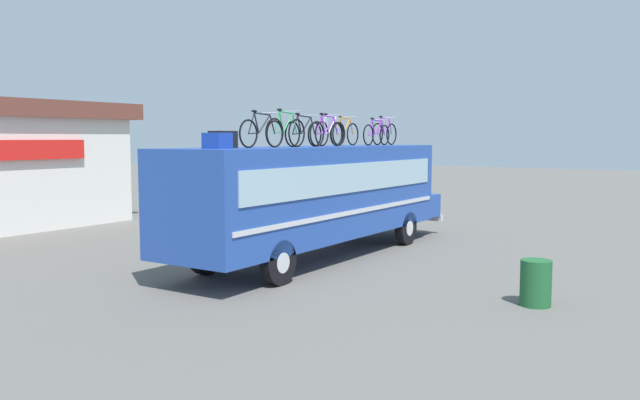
{
  "coord_description": "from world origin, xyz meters",
  "views": [
    {
      "loc": [
        -15.33,
        -10.03,
        3.43
      ],
      "look_at": [
        0.26,
        0.0,
        1.65
      ],
      "focal_mm": 36.59,
      "sensor_mm": 36.0,
      "label": 1
    }
  ],
  "objects": [
    {
      "name": "rooftop_bicycle_7",
      "position": [
        3.07,
        -0.32,
        3.55
      ],
      "size": [
        1.75,
        0.44,
        0.88
      ],
      "color": "black",
      "rests_on": "bus"
    },
    {
      "name": "rooftop_bicycle_2",
      "position": [
        -1.86,
        -0.33,
        3.59
      ],
      "size": [
        1.69,
        0.44,
        0.97
      ],
      "color": "black",
      "rests_on": "bus"
    },
    {
      "name": "luggage_bag_2",
      "position": [
        -3.51,
        0.32,
        3.39
      ],
      "size": [
        0.59,
        0.44,
        0.41
      ],
      "primitive_type": "cube",
      "color": "black",
      "rests_on": "bus"
    },
    {
      "name": "rooftop_bicycle_6",
      "position": [
        2.19,
        0.33,
        3.58
      ],
      "size": [
        1.72,
        0.44,
        0.94
      ],
      "color": "black",
      "rests_on": "bus"
    },
    {
      "name": "rooftop_bicycle_1",
      "position": [
        -2.85,
        -0.33,
        3.56
      ],
      "size": [
        1.7,
        0.44,
        0.9
      ],
      "color": "black",
      "rests_on": "bus"
    },
    {
      "name": "bus",
      "position": [
        0.17,
        0.0,
        1.87
      ],
      "size": [
        11.83,
        2.6,
        3.18
      ],
      "color": "#23479E",
      "rests_on": "ground"
    },
    {
      "name": "rooftop_bicycle_4",
      "position": [
        0.11,
        -0.33,
        3.57
      ],
      "size": [
        1.76,
        0.44,
        0.93
      ],
      "color": "black",
      "rests_on": "bus"
    },
    {
      "name": "luggage_bag_1",
      "position": [
        -4.28,
        -0.18,
        3.36
      ],
      "size": [
        0.48,
        0.51,
        0.36
      ],
      "primitive_type": "cube",
      "color": "#193899",
      "rests_on": "bus"
    },
    {
      "name": "trash_bin",
      "position": [
        -1.94,
        -6.66,
        0.47
      ],
      "size": [
        0.63,
        0.63,
        0.95
      ],
      "primitive_type": "cylinder",
      "color": "#1E592D",
      "rests_on": "ground"
    },
    {
      "name": "rooftop_bicycle_8",
      "position": [
        4.08,
        -0.09,
        3.58
      ],
      "size": [
        1.74,
        0.44,
        0.96
      ],
      "color": "black",
      "rests_on": "bus"
    },
    {
      "name": "rooftop_bicycle_5",
      "position": [
        1.16,
        0.21,
        3.58
      ],
      "size": [
        1.68,
        0.44,
        0.96
      ],
      "color": "black",
      "rests_on": "bus"
    },
    {
      "name": "rooftop_bicycle_3",
      "position": [
        -0.86,
        -0.2,
        3.56
      ],
      "size": [
        1.73,
        0.44,
        0.9
      ],
      "color": "black",
      "rests_on": "bus"
    },
    {
      "name": "ground_plane",
      "position": [
        0.0,
        0.0,
        0.0
      ],
      "size": [
        120.0,
        120.0,
        0.0
      ],
      "primitive_type": "plane",
      "color": "#605E59"
    }
  ]
}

